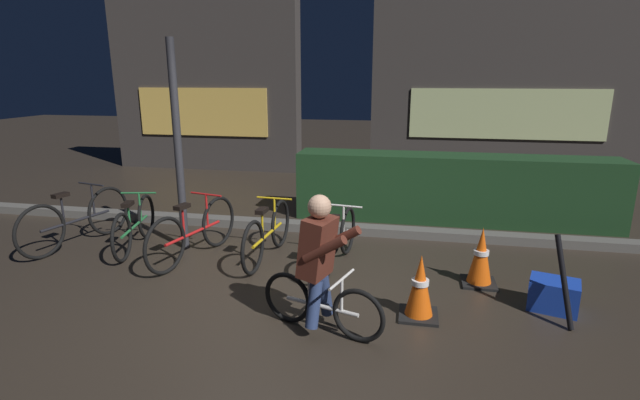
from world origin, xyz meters
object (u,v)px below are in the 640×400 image
parked_bike_leftmost (77,219)px  parked_bike_right_mid (337,241)px  street_post (178,148)px  parked_bike_center_right (268,233)px  blue_crate (553,295)px  closed_umbrella (564,281)px  traffic_cone_far (481,257)px  cyclist (320,264)px  parked_bike_center_left (194,232)px  traffic_cone_near (420,287)px  parked_bike_left_mid (135,225)px

parked_bike_leftmost → parked_bike_right_mid: bearing=-77.3°
street_post → parked_bike_leftmost: size_ratio=1.57×
parked_bike_center_right → blue_crate: parked_bike_center_right is taller
blue_crate → closed_umbrella: 0.36m
parked_bike_right_mid → traffic_cone_far: 1.60m
traffic_cone_far → cyclist: cyclist is taller
parked_bike_leftmost → parked_bike_center_left: parked_bike_leftmost is taller
parked_bike_leftmost → traffic_cone_near: 4.58m
traffic_cone_far → cyclist: (-1.51, -1.26, 0.32)m
parked_bike_leftmost → street_post: bearing=-68.8°
street_post → traffic_cone_near: street_post is taller
street_post → parked_bike_center_left: street_post is taller
closed_umbrella → parked_bike_left_mid: bearing=55.8°
traffic_cone_far → blue_crate: bearing=-36.1°
parked_bike_center_left → closed_umbrella: (3.98, -0.81, 0.05)m
parked_bike_right_mid → cyclist: (0.08, -1.45, 0.31)m
parked_bike_leftmost → parked_bike_right_mid: size_ratio=1.13×
parked_bike_center_right → parked_bike_right_mid: bearing=-91.0°
parked_bike_leftmost → traffic_cone_far: parked_bike_leftmost is taller
parked_bike_left_mid → traffic_cone_near: (3.62, -1.15, -0.02)m
parked_bike_right_mid → parked_bike_center_left: bearing=101.0°
parked_bike_left_mid → parked_bike_center_left: 0.94m
street_post → blue_crate: 4.53m
street_post → cyclist: (2.15, -1.70, -0.69)m
street_post → parked_bike_right_mid: street_post is taller
parked_bike_leftmost → cyclist: cyclist is taller
parked_bike_left_mid → parked_bike_center_left: parked_bike_center_left is taller
street_post → closed_umbrella: (4.28, -1.15, -0.92)m
parked_bike_center_left → parked_bike_right_mid: size_ratio=1.10×
street_post → parked_bike_center_right: (1.19, -0.17, -0.99)m
traffic_cone_near → traffic_cone_far: traffic_cone_far is taller
traffic_cone_near → blue_crate: (1.28, 0.40, -0.15)m
parked_bike_leftmost → traffic_cone_near: bearing=-90.5°
traffic_cone_far → parked_bike_right_mid: bearing=172.9°
parked_bike_center_right → parked_bike_right_mid: parked_bike_center_right is taller
parked_bike_left_mid → cyclist: bearing=-132.0°
parked_bike_left_mid → cyclist: 3.18m
parked_bike_center_right → blue_crate: 3.18m
parked_bike_right_mid → traffic_cone_far: parked_bike_right_mid is taller
traffic_cone_far → closed_umbrella: size_ratio=0.76×
parked_bike_left_mid → parked_bike_center_left: bearing=-114.1°
street_post → parked_bike_center_left: (0.30, -0.34, -0.97)m
parked_bike_leftmost → parked_bike_center_left: bearing=-81.2°
parked_bike_center_left → closed_umbrella: closed_umbrella is taller
parked_bike_center_right → cyclist: size_ratio=1.26×
parked_bike_center_left → closed_umbrella: size_ratio=1.92×
traffic_cone_near → traffic_cone_far: (0.65, 0.86, 0.01)m
blue_crate → parked_bike_right_mid: bearing=163.6°
parked_bike_center_right → traffic_cone_far: size_ratio=2.43×
traffic_cone_far → cyclist: size_ratio=0.52×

